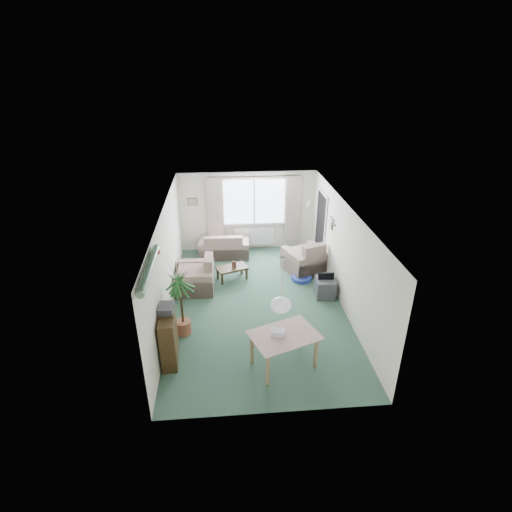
{
  "coord_description": "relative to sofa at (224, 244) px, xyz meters",
  "views": [
    {
      "loc": [
        -0.72,
        -7.98,
        5.22
      ],
      "look_at": [
        0.0,
        0.3,
        1.15
      ],
      "focal_mm": 28.0,
      "sensor_mm": 36.0,
      "label": 1
    }
  ],
  "objects": [
    {
      "name": "photo_frame",
      "position": [
        0.24,
        -1.44,
        0.07
      ],
      "size": [
        0.12,
        0.03,
        0.16
      ],
      "primitive_type": "cube",
      "rotation": [
        0.0,
        0.0,
        0.04
      ],
      "color": "#4F3029",
      "rests_on": "coffee_table"
    },
    {
      "name": "pendant_lamp",
      "position": [
        0.93,
        -5.05,
        1.12
      ],
      "size": [
        0.36,
        0.36,
        0.36
      ],
      "primitive_type": "sphere",
      "color": "white"
    },
    {
      "name": "coffee_table",
      "position": [
        0.19,
        -1.44,
        -0.19
      ],
      "size": [
        0.89,
        0.68,
        0.36
      ],
      "primitive_type": "cube",
      "rotation": [
        0.0,
        0.0,
        0.35
      ],
      "color": "black",
      "rests_on": "ground"
    },
    {
      "name": "bauble_cluster_a",
      "position": [
        2.03,
        -1.85,
        1.86
      ],
      "size": [
        0.2,
        0.2,
        0.2
      ],
      "primitive_type": "sphere",
      "color": "silver"
    },
    {
      "name": "curtain_left",
      "position": [
        -0.22,
        0.38,
        0.91
      ],
      "size": [
        0.45,
        0.08,
        2.0
      ],
      "primitive_type": "cube",
      "color": "beige"
    },
    {
      "name": "tinsel_garland",
      "position": [
        -1.19,
        -5.05,
        1.92
      ],
      "size": [
        1.6,
        1.6,
        0.12
      ],
      "primitive_type": "cylinder",
      "color": "#196626"
    },
    {
      "name": "ground",
      "position": [
        0.73,
        -2.75,
        -0.36
      ],
      "size": [
        6.5,
        6.5,
        0.0
      ],
      "primitive_type": "plane",
      "color": "#30503F"
    },
    {
      "name": "sofa",
      "position": [
        0.0,
        0.0,
        0.0
      ],
      "size": [
        1.49,
        0.83,
        0.73
      ],
      "primitive_type": "cube",
      "rotation": [
        0.0,
        0.0,
        3.1
      ],
      "color": "beige",
      "rests_on": "ground"
    },
    {
      "name": "bauble_cluster_b",
      "position": [
        2.33,
        -3.05,
        1.86
      ],
      "size": [
        0.2,
        0.2,
        0.2
      ],
      "primitive_type": "sphere",
      "color": "silver"
    },
    {
      "name": "curtain_rod",
      "position": [
        0.93,
        0.4,
        1.91
      ],
      "size": [
        2.6,
        0.03,
        0.03
      ],
      "primitive_type": "cube",
      "color": "black"
    },
    {
      "name": "bookshelf",
      "position": [
        -1.11,
        -4.51,
        0.15
      ],
      "size": [
        0.33,
        0.86,
        1.03
      ],
      "primitive_type": "cube",
      "rotation": [
        0.0,
        0.0,
        0.06
      ],
      "color": "black",
      "rests_on": "ground"
    },
    {
      "name": "hifi_box",
      "position": [
        -1.11,
        -4.41,
        0.74
      ],
      "size": [
        0.3,
        0.37,
        0.14
      ],
      "primitive_type": "cube",
      "rotation": [
        0.0,
        0.0,
        -0.06
      ],
      "color": "#37363B",
      "rests_on": "bookshelf"
    },
    {
      "name": "dining_table",
      "position": [
        1.04,
        -4.88,
        -0.02
      ],
      "size": [
        1.3,
        1.09,
        0.7
      ],
      "primitive_type": "cube",
      "rotation": [
        0.0,
        0.0,
        0.37
      ],
      "color": "tan",
      "rests_on": "ground"
    },
    {
      "name": "tv_cube",
      "position": [
        2.43,
        -2.48,
        -0.13
      ],
      "size": [
        0.5,
        0.54,
        0.46
      ],
      "primitive_type": "cube",
      "rotation": [
        0.0,
        0.0,
        -0.07
      ],
      "color": "#3B3B40",
      "rests_on": "ground"
    },
    {
      "name": "pet_bed",
      "position": [
        2.01,
        -1.64,
        -0.31
      ],
      "size": [
        0.69,
        0.69,
        0.11
      ],
      "primitive_type": "cylinder",
      "rotation": [
        0.0,
        0.0,
        -0.37
      ],
      "color": "#21379B",
      "rests_on": "ground"
    },
    {
      "name": "window",
      "position": [
        0.93,
        0.48,
        1.14
      ],
      "size": [
        1.8,
        0.03,
        1.3
      ],
      "primitive_type": "cube",
      "color": "white"
    },
    {
      "name": "gift_box",
      "position": [
        0.93,
        -4.87,
        0.39
      ],
      "size": [
        0.29,
        0.24,
        0.12
      ],
      "primitive_type": "cube",
      "rotation": [
        0.0,
        0.0,
        -0.25
      ],
      "color": "silver",
      "rests_on": "dining_table"
    },
    {
      "name": "houseplant",
      "position": [
        -0.92,
        -3.69,
        0.43
      ],
      "size": [
        0.71,
        0.71,
        1.6
      ],
      "primitive_type": "cylinder",
      "rotation": [
        0.0,
        0.0,
        0.04
      ],
      "color": "#286522",
      "rests_on": "ground"
    },
    {
      "name": "curtain_right",
      "position": [
        2.08,
        0.38,
        0.91
      ],
      "size": [
        0.45,
        0.08,
        2.0
      ],
      "primitive_type": "cube",
      "color": "beige"
    },
    {
      "name": "wall_picture_back",
      "position": [
        -0.87,
        0.48,
        1.19
      ],
      "size": [
        0.28,
        0.03,
        0.22
      ],
      "primitive_type": "cube",
      "color": "brown"
    },
    {
      "name": "armchair_corner",
      "position": [
        2.21,
        -1.13,
        0.1
      ],
      "size": [
        1.31,
        1.28,
        0.92
      ],
      "primitive_type": "cube",
      "rotation": [
        0.0,
        0.0,
        3.5
      ],
      "color": "beige",
      "rests_on": "ground"
    },
    {
      "name": "wall_picture_right",
      "position": [
        2.71,
        -1.55,
        1.19
      ],
      "size": [
        0.03,
        0.24,
        0.3
      ],
      "primitive_type": "cube",
      "color": "brown"
    },
    {
      "name": "doorway",
      "position": [
        2.72,
        -0.55,
        0.64
      ],
      "size": [
        0.03,
        0.95,
        2.0
      ],
      "primitive_type": "cube",
      "color": "black"
    },
    {
      "name": "radiator",
      "position": [
        0.93,
        0.44,
        0.04
      ],
      "size": [
        1.2,
        0.1,
        0.55
      ],
      "primitive_type": "cube",
      "color": "white"
    },
    {
      "name": "armchair_left",
      "position": [
        -0.77,
        -1.86,
        0.08
      ],
      "size": [
        0.97,
        1.02,
        0.89
      ],
      "primitive_type": "cube",
      "rotation": [
        0.0,
        0.0,
        -1.59
      ],
      "color": "beige",
      "rests_on": "ground"
    }
  ]
}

